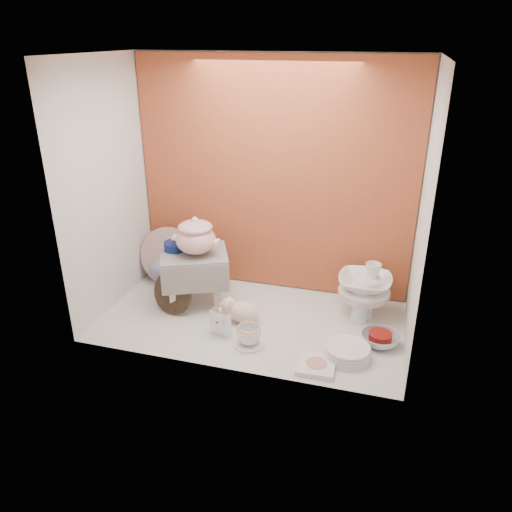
# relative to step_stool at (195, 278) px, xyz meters

# --- Properties ---
(ground) EXTENTS (1.80, 1.80, 0.00)m
(ground) POSITION_rel_step_stool_xyz_m (0.41, -0.12, -0.17)
(ground) COLOR silver
(ground) RESTS_ON ground
(niche_shell) EXTENTS (1.86, 1.03, 1.53)m
(niche_shell) POSITION_rel_step_stool_xyz_m (0.41, 0.06, 0.76)
(niche_shell) COLOR #A24C28
(niche_shell) RESTS_ON ground
(step_stool) EXTENTS (0.52, 0.49, 0.35)m
(step_stool) POSITION_rel_step_stool_xyz_m (0.00, 0.00, 0.00)
(step_stool) COLOR silver
(step_stool) RESTS_ON ground
(soup_tureen) EXTENTS (0.37, 0.37, 0.25)m
(soup_tureen) POSITION_rel_step_stool_xyz_m (0.03, -0.02, 0.30)
(soup_tureen) COLOR white
(soup_tureen) RESTS_ON step_stool
(cobalt_bowl) EXTENTS (0.18, 0.18, 0.05)m
(cobalt_bowl) POSITION_rel_step_stool_xyz_m (-0.13, 0.01, 0.20)
(cobalt_bowl) COLOR #0B1C53
(cobalt_bowl) RESTS_ON step_stool
(floral_platter) EXTENTS (0.41, 0.12, 0.40)m
(floral_platter) POSITION_rel_step_stool_xyz_m (-0.28, 0.20, 0.03)
(floral_platter) COLOR silver
(floral_platter) RESTS_ON ground
(blue_white_vase) EXTENTS (0.33, 0.33, 0.26)m
(blue_white_vase) POSITION_rel_step_stool_xyz_m (-0.33, 0.25, -0.04)
(blue_white_vase) COLOR silver
(blue_white_vase) RESTS_ON ground
(lacquer_tray) EXTENTS (0.29, 0.15, 0.27)m
(lacquer_tray) POSITION_rel_step_stool_xyz_m (-0.09, -0.15, -0.04)
(lacquer_tray) COLOR black
(lacquer_tray) RESTS_ON ground
(mantel_clock) EXTENTS (0.13, 0.08, 0.18)m
(mantel_clock) POSITION_rel_step_stool_xyz_m (0.29, -0.32, -0.09)
(mantel_clock) COLOR silver
(mantel_clock) RESTS_ON ground
(plush_pig) EXTENTS (0.29, 0.25, 0.14)m
(plush_pig) POSITION_rel_step_stool_xyz_m (0.37, -0.15, -0.10)
(plush_pig) COLOR beige
(plush_pig) RESTS_ON ground
(teacup_saucer) EXTENTS (0.19, 0.19, 0.01)m
(teacup_saucer) POSITION_rel_step_stool_xyz_m (0.47, -0.37, -0.17)
(teacup_saucer) COLOR white
(teacup_saucer) RESTS_ON ground
(gold_rim_teacup) EXTENTS (0.16, 0.16, 0.11)m
(gold_rim_teacup) POSITION_rel_step_stool_xyz_m (0.47, -0.37, -0.11)
(gold_rim_teacup) COLOR white
(gold_rim_teacup) RESTS_ON teacup_saucer
(lattice_dish) EXTENTS (0.20, 0.20, 0.03)m
(lattice_dish) POSITION_rel_step_stool_xyz_m (0.87, -0.48, -0.16)
(lattice_dish) COLOR white
(lattice_dish) RESTS_ON ground
(dinner_plate_stack) EXTENTS (0.29, 0.29, 0.07)m
(dinner_plate_stack) POSITION_rel_step_stool_xyz_m (1.01, -0.34, -0.14)
(dinner_plate_stack) COLOR white
(dinner_plate_stack) RESTS_ON ground
(crystal_bowl) EXTENTS (0.22, 0.22, 0.07)m
(crystal_bowl) POSITION_rel_step_stool_xyz_m (1.17, -0.16, -0.14)
(crystal_bowl) COLOR silver
(crystal_bowl) RESTS_ON ground
(clear_glass_vase) EXTENTS (0.13, 0.13, 0.21)m
(clear_glass_vase) POSITION_rel_step_stool_xyz_m (1.04, 0.07, -0.07)
(clear_glass_vase) COLOR silver
(clear_glass_vase) RESTS_ON ground
(porcelain_tower) EXTENTS (0.35, 0.35, 0.36)m
(porcelain_tower) POSITION_rel_step_stool_xyz_m (1.05, 0.13, 0.01)
(porcelain_tower) COLOR white
(porcelain_tower) RESTS_ON ground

